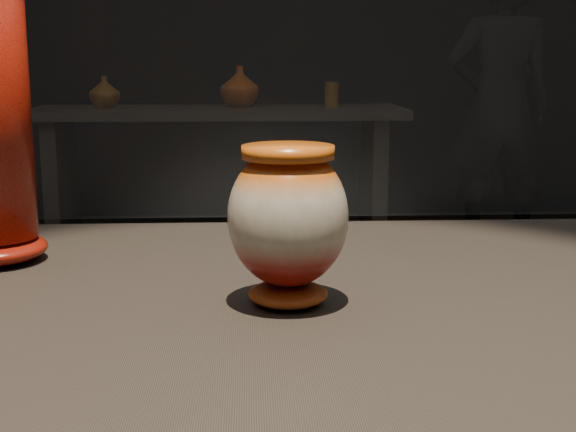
# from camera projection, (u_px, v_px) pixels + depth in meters

# --- Properties ---
(main_vase) EXTENTS (0.18, 0.18, 0.18)m
(main_vase) POSITION_uv_depth(u_px,v_px,m) (288.00, 219.00, 0.89)
(main_vase) COLOR maroon
(main_vase) RESTS_ON display_plinth
(back_shelf) EXTENTS (2.00, 0.60, 0.90)m
(back_shelf) POSITION_uv_depth(u_px,v_px,m) (218.00, 157.00, 4.35)
(back_shelf) COLOR black
(back_shelf) RESTS_ON ground
(back_vase_left) EXTENTS (0.18, 0.18, 0.17)m
(back_vase_left) POSITION_uv_depth(u_px,v_px,m) (104.00, 92.00, 4.26)
(back_vase_left) COLOR brown
(back_vase_left) RESTS_ON back_shelf
(back_vase_mid) EXTENTS (0.25, 0.25, 0.22)m
(back_vase_mid) POSITION_uv_depth(u_px,v_px,m) (240.00, 87.00, 4.34)
(back_vase_mid) COLOR maroon
(back_vase_mid) RESTS_ON back_shelf
(back_vase_right) EXTENTS (0.08, 0.08, 0.13)m
(back_vase_right) POSITION_uv_depth(u_px,v_px,m) (332.00, 95.00, 4.34)
(back_vase_right) COLOR brown
(back_vase_right) RESTS_ON back_shelf
(visitor) EXTENTS (0.67, 0.46, 1.75)m
(visitor) POSITION_uv_depth(u_px,v_px,m) (499.00, 107.00, 4.77)
(visitor) COLOR black
(visitor) RESTS_ON ground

